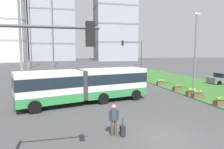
# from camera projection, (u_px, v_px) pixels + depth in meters

# --- Properties ---
(ground_plane) EXTENTS (260.00, 260.00, 0.00)m
(ground_plane) POSITION_uv_depth(u_px,v_px,m) (165.00, 137.00, 11.17)
(ground_plane) COLOR #424244
(grass_median) EXTENTS (10.00, 70.00, 0.08)m
(grass_median) POSITION_uv_depth(u_px,v_px,m) (219.00, 92.00, 23.61)
(grass_median) COLOR #336628
(grass_median) RESTS_ON ground_plane
(articulated_bus) EXTENTS (12.03, 5.43, 3.00)m
(articulated_bus) POSITION_uv_depth(u_px,v_px,m) (85.00, 85.00, 18.53)
(articulated_bus) COLOR silver
(articulated_bus) RESTS_ON ground
(car_maroon_sedan) EXTENTS (4.51, 2.26, 1.58)m
(car_maroon_sedan) POSITION_uv_depth(u_px,v_px,m) (58.00, 79.00, 28.66)
(car_maroon_sedan) COLOR maroon
(car_maroon_sedan) RESTS_ON ground
(car_grey_wagon) EXTENTS (4.45, 2.11, 1.58)m
(car_grey_wagon) POSITION_uv_depth(u_px,v_px,m) (224.00, 79.00, 29.52)
(car_grey_wagon) COLOR slate
(car_grey_wagon) RESTS_ON ground
(pedestrian_crossing) EXTENTS (0.58, 0.36, 1.74)m
(pedestrian_crossing) POSITION_uv_depth(u_px,v_px,m) (114.00, 118.00, 11.32)
(pedestrian_crossing) COLOR #4C4238
(pedestrian_crossing) RESTS_ON ground
(rolling_suitcase) EXTENTS (0.25, 0.36, 0.97)m
(rolling_suitcase) POSITION_uv_depth(u_px,v_px,m) (123.00, 130.00, 11.31)
(rolling_suitcase) COLOR #232328
(rolling_suitcase) RESTS_ON ground
(flower_planter_1) EXTENTS (1.10, 0.56, 0.74)m
(flower_planter_1) POSITION_uv_depth(u_px,v_px,m) (221.00, 101.00, 17.43)
(flower_planter_1) COLOR brown
(flower_planter_1) RESTS_ON grass_median
(flower_planter_2) EXTENTS (1.10, 0.56, 0.74)m
(flower_planter_2) POSITION_uv_depth(u_px,v_px,m) (198.00, 94.00, 20.43)
(flower_planter_2) COLOR brown
(flower_planter_2) RESTS_ON grass_median
(flower_planter_3) EXTENTS (1.10, 0.56, 0.74)m
(flower_planter_3) POSITION_uv_depth(u_px,v_px,m) (192.00, 92.00, 21.37)
(flower_planter_3) COLOR brown
(flower_planter_3) RESTS_ON grass_median
(flower_planter_4) EXTENTS (1.10, 0.56, 0.74)m
(flower_planter_4) POSITION_uv_depth(u_px,v_px,m) (178.00, 88.00, 23.94)
(flower_planter_4) COLOR brown
(flower_planter_4) RESTS_ON grass_median
(flower_planter_5) EXTENTS (1.10, 0.56, 0.74)m
(flower_planter_5) POSITION_uv_depth(u_px,v_px,m) (161.00, 82.00, 28.06)
(flower_planter_5) COLOR brown
(flower_planter_5) RESTS_ON grass_median
(traffic_light_near_left) EXTENTS (3.50, 0.28, 5.57)m
(traffic_light_near_left) POSITION_uv_depth(u_px,v_px,m) (28.00, 77.00, 6.38)
(traffic_light_near_left) COLOR #474C51
(traffic_light_near_left) RESTS_ON ground
(traffic_light_far_right) EXTENTS (3.57, 0.28, 6.35)m
(traffic_light_far_right) POSITION_uv_depth(u_px,v_px,m) (135.00, 53.00, 33.37)
(traffic_light_far_right) COLOR #474C51
(traffic_light_far_right) RESTS_ON ground
(streetlight_left) EXTENTS (0.70, 0.28, 9.36)m
(streetlight_left) POSITION_uv_depth(u_px,v_px,m) (21.00, 45.00, 16.44)
(streetlight_left) COLOR slate
(streetlight_left) RESTS_ON ground
(streetlight_median) EXTENTS (0.70, 0.28, 8.94)m
(streetlight_median) POSITION_uv_depth(u_px,v_px,m) (195.00, 49.00, 23.64)
(streetlight_median) COLOR slate
(streetlight_median) RESTS_ON ground
(apartment_tower_west) EXTENTS (17.09, 18.97, 35.75)m
(apartment_tower_west) POSITION_uv_depth(u_px,v_px,m) (5.00, 22.00, 93.28)
(apartment_tower_west) COLOR silver
(apartment_tower_west) RESTS_ON ground
(apartment_tower_westcentre) EXTENTS (21.74, 15.86, 40.86)m
(apartment_tower_westcentre) POSITION_uv_depth(u_px,v_px,m) (53.00, 20.00, 105.62)
(apartment_tower_westcentre) COLOR #9EA3AD
(apartment_tower_westcentre) RESTS_ON ground
(apartment_tower_centre) EXTENTS (19.83, 16.08, 52.45)m
(apartment_tower_centre) POSITION_uv_depth(u_px,v_px,m) (115.00, 8.00, 103.77)
(apartment_tower_centre) COLOR #9EA3AD
(apartment_tower_centre) RESTS_ON ground
(transmission_pylon) EXTENTS (9.00, 6.24, 32.39)m
(transmission_pylon) POSITION_uv_depth(u_px,v_px,m) (40.00, 1.00, 53.84)
(transmission_pylon) COLOR gray
(transmission_pylon) RESTS_ON ground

